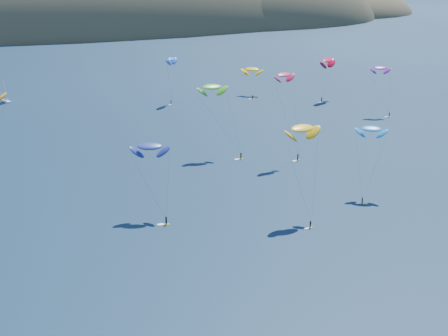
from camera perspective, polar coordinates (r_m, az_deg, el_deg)
name	(u,v)px	position (r m, az deg, el deg)	size (l,w,h in m)	color
island	(87,34)	(632.57, -12.39, 11.84)	(730.00, 300.00, 210.00)	#3D3526
sailboat	(6,100)	(286.81, -19.32, 5.88)	(8.03, 7.22, 9.58)	white
kitesurfer_2	(302,128)	(147.43, 7.18, 3.62)	(10.08, 12.78, 23.72)	#D0CE17
kitesurfer_3	(212,87)	(194.14, -1.08, 7.42)	(11.26, 12.33, 23.86)	#D0CE17
kitesurfer_4	(171,59)	(268.28, -4.83, 9.91)	(8.55, 8.91, 21.03)	#D0CE17
kitesurfer_5	(371,129)	(165.50, 13.33, 3.50)	(11.37, 11.62, 19.32)	#D0CE17
kitesurfer_6	(380,68)	(254.40, 14.11, 8.86)	(8.80, 10.47, 20.50)	#D0CE17
kitesurfer_8	(327,60)	(277.84, 9.44, 9.69)	(12.27, 11.05, 20.17)	#D0CE17
kitesurfer_9	(284,75)	(188.55, 5.52, 8.46)	(8.39, 7.19, 28.10)	#D0CE17
kitesurfer_10	(150,146)	(149.02, -6.78, 1.97)	(9.92, 13.22, 19.04)	#D0CE17
kitesurfer_11	(252,69)	(285.58, 2.58, 9.01)	(10.34, 15.46, 14.11)	#D0CE17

